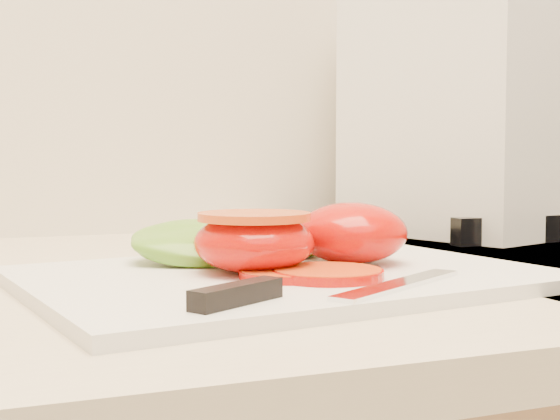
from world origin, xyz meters
name	(u,v)px	position (x,y,z in m)	size (l,w,h in m)	color
cutting_board	(285,277)	(0.03, 1.58, 0.94)	(0.37, 0.27, 0.01)	silver
tomato_half_dome	(351,233)	(0.09, 1.60, 0.96)	(0.09, 0.09, 0.05)	red
tomato_half_cut	(254,240)	(0.00, 1.58, 0.96)	(0.09, 0.09, 0.04)	red
tomato_slice_0	(328,274)	(0.04, 1.53, 0.94)	(0.08, 0.08, 0.01)	#CD4F10
tomato_slice_1	(288,274)	(0.02, 1.55, 0.94)	(0.07, 0.07, 0.01)	#CD4F10
lettuce_leaf_0	(221,243)	(0.00, 1.65, 0.95)	(0.15, 0.10, 0.03)	#629E29
lettuce_leaf_1	(267,241)	(0.05, 1.67, 0.95)	(0.12, 0.09, 0.03)	#629E29
knife	(305,290)	(0.00, 1.47, 0.94)	(0.22, 0.09, 0.01)	silver
appliance	(465,112)	(0.38, 1.85, 1.08)	(0.20, 0.25, 0.30)	white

